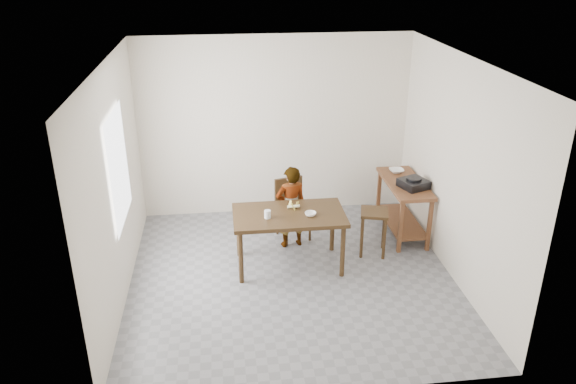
{
  "coord_description": "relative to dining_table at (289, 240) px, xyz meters",
  "views": [
    {
      "loc": [
        -0.78,
        -5.95,
        3.84
      ],
      "look_at": [
        0.0,
        0.4,
        1.0
      ],
      "focal_mm": 35.0,
      "sensor_mm": 36.0,
      "label": 1
    }
  ],
  "objects": [
    {
      "name": "serving_bowl",
      "position": [
        1.7,
        1.05,
        0.45
      ],
      "size": [
        0.21,
        0.21,
        0.05
      ],
      "primitive_type": "imported",
      "rotation": [
        0.0,
        0.0,
        0.02
      ],
      "color": "white",
      "rests_on": "prep_counter"
    },
    {
      "name": "banana",
      "position": [
        0.08,
        0.14,
        0.41
      ],
      "size": [
        0.19,
        0.14,
        0.06
      ],
      "primitive_type": null,
      "rotation": [
        0.0,
        0.0,
        -0.08
      ],
      "color": "#EABC46",
      "rests_on": "dining_table"
    },
    {
      "name": "dining_table",
      "position": [
        0.0,
        0.0,
        0.0
      ],
      "size": [
        1.4,
        0.8,
        0.75
      ],
      "primitive_type": null,
      "color": "#382512",
      "rests_on": "floor"
    },
    {
      "name": "small_bowl",
      "position": [
        0.26,
        -0.09,
        0.4
      ],
      "size": [
        0.15,
        0.15,
        0.04
      ],
      "primitive_type": "imported",
      "rotation": [
        0.0,
        0.0,
        0.1
      ],
      "color": "white",
      "rests_on": "dining_table"
    },
    {
      "name": "wall_left",
      "position": [
        -2.02,
        -0.3,
        0.98
      ],
      "size": [
        0.04,
        4.0,
        2.7
      ],
      "primitive_type": "cube",
      "color": "silver",
      "rests_on": "ground"
    },
    {
      "name": "child",
      "position": [
        0.09,
        0.53,
        0.21
      ],
      "size": [
        0.47,
        0.36,
        1.16
      ],
      "primitive_type": "imported",
      "rotation": [
        0.0,
        0.0,
        3.34
      ],
      "color": "silver",
      "rests_on": "floor"
    },
    {
      "name": "dining_chair",
      "position": [
        0.16,
        0.75,
        0.05
      ],
      "size": [
        0.51,
        0.51,
        0.85
      ],
      "primitive_type": null,
      "rotation": [
        0.0,
        0.0,
        0.27
      ],
      "color": "#382512",
      "rests_on": "floor"
    },
    {
      "name": "stool",
      "position": [
        1.16,
        0.19,
        -0.06
      ],
      "size": [
        0.43,
        0.43,
        0.63
      ],
      "primitive_type": null,
      "rotation": [
        0.0,
        0.0,
        -0.25
      ],
      "color": "#382512",
      "rests_on": "floor"
    },
    {
      "name": "wall_back",
      "position": [
        0.0,
        1.72,
        0.98
      ],
      "size": [
        4.0,
        0.04,
        2.7
      ],
      "primitive_type": "cube",
      "color": "silver",
      "rests_on": "ground"
    },
    {
      "name": "wall_right",
      "position": [
        2.02,
        -0.3,
        0.98
      ],
      "size": [
        0.04,
        4.0,
        2.7
      ],
      "primitive_type": "cube",
      "color": "silver",
      "rests_on": "ground"
    },
    {
      "name": "prep_counter",
      "position": [
        1.72,
        0.7,
        0.03
      ],
      "size": [
        0.5,
        1.2,
        0.8
      ],
      "primitive_type": null,
      "color": "brown",
      "rests_on": "floor"
    },
    {
      "name": "glass_tumbler",
      "position": [
        -0.28,
        -0.09,
        0.43
      ],
      "size": [
        0.09,
        0.09,
        0.1
      ],
      "primitive_type": "cylinder",
      "rotation": [
        0.0,
        0.0,
        -0.12
      ],
      "color": "white",
      "rests_on": "dining_table"
    },
    {
      "name": "ceiling",
      "position": [
        0.0,
        -0.3,
        2.35
      ],
      "size": [
        4.0,
        4.0,
        0.04
      ],
      "primitive_type": "cube",
      "color": "white",
      "rests_on": "wall_back"
    },
    {
      "name": "gas_burner",
      "position": [
        1.77,
        0.49,
        0.48
      ],
      "size": [
        0.44,
        0.44,
        0.11
      ],
      "primitive_type": "cube",
      "rotation": [
        0.0,
        0.0,
        0.37
      ],
      "color": "black",
      "rests_on": "prep_counter"
    },
    {
      "name": "wall_front",
      "position": [
        0.0,
        -2.32,
        0.98
      ],
      "size": [
        4.0,
        0.04,
        2.7
      ],
      "primitive_type": "cube",
      "color": "silver",
      "rests_on": "ground"
    },
    {
      "name": "floor",
      "position": [
        0.0,
        -0.3,
        -0.4
      ],
      "size": [
        4.0,
        4.0,
        0.04
      ],
      "primitive_type": "cube",
      "color": "slate",
      "rests_on": "ground"
    },
    {
      "name": "window_pane",
      "position": [
        -1.97,
        -0.1,
        1.12
      ],
      "size": [
        0.02,
        1.1,
        1.3
      ],
      "primitive_type": "cube",
      "color": "white",
      "rests_on": "wall_left"
    }
  ]
}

